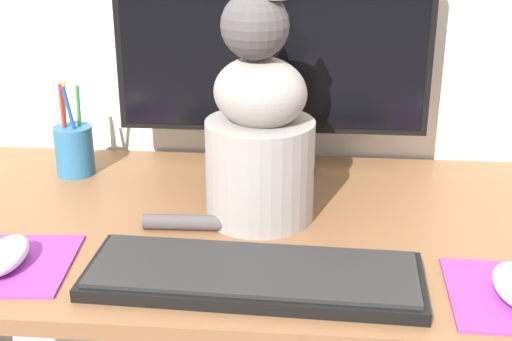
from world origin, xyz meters
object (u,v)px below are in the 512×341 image
at_px(monitor, 272,59).
at_px(computer_mouse_left, 5,256).
at_px(cat, 257,132).
at_px(pen_cup, 74,149).
at_px(keyboard, 254,275).

distance_m(monitor, computer_mouse_left, 0.58).
bearing_deg(cat, pen_cup, 173.91).
distance_m(keyboard, computer_mouse_left, 0.36).
bearing_deg(monitor, cat, -92.97).
bearing_deg(keyboard, monitor, 92.50).
bearing_deg(monitor, pen_cup, -174.26).
bearing_deg(monitor, keyboard, -89.63).
bearing_deg(cat, computer_mouse_left, -131.32).
relative_size(keyboard, computer_mouse_left, 4.22).
height_order(cat, pen_cup, cat).
relative_size(monitor, computer_mouse_left, 5.10).
bearing_deg(pen_cup, cat, -24.23).
height_order(computer_mouse_left, cat, cat).
xyz_separation_m(monitor, pen_cup, (-0.37, -0.04, -0.17)).
distance_m(monitor, pen_cup, 0.41).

